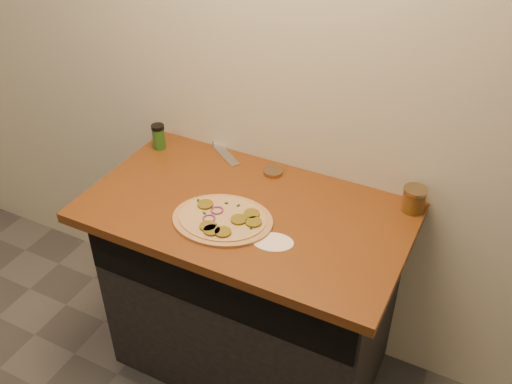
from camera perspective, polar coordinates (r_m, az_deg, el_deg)
The scene contains 8 objects.
cabinet at distance 2.44m, azimuth -0.51°, elevation -9.95°, with size 1.10×0.60×0.86m, color black.
countertop at distance 2.12m, azimuth -0.94°, elevation -1.94°, with size 1.20×0.70×0.04m, color brown.
pizza at distance 2.04m, azimuth -3.33°, elevation -2.75°, with size 0.42×0.42×0.02m.
chefs_knife at distance 2.48m, azimuth -3.98°, elevation 4.79°, with size 0.28×0.21×0.02m.
mason_jar_lid at distance 2.28m, azimuth 1.72°, elevation 2.02°, with size 0.08×0.08×0.02m, color #927B55.
salsa_jar at distance 2.14m, azimuth 15.51°, elevation -0.71°, with size 0.09×0.09×0.09m.
spice_shaker at distance 2.46m, azimuth -9.71°, elevation 5.49°, with size 0.06×0.06×0.11m.
flour_spill at distance 1.95m, azimuth 1.70°, elevation -5.00°, with size 0.14×0.14×0.00m, color white.
Camera 1 is at (0.79, -0.06, 2.17)m, focal length 40.00 mm.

